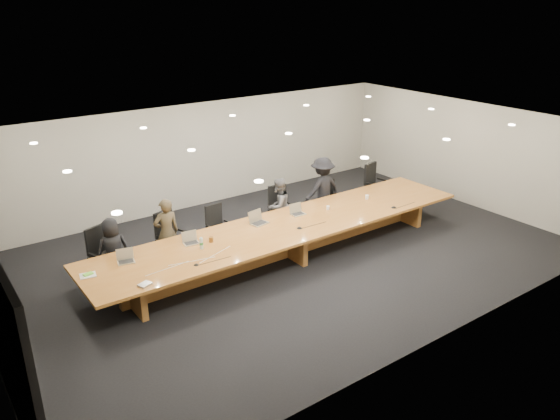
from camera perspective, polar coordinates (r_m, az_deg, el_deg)
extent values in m
plane|color=black|center=(12.14, 0.83, -4.82)|extent=(12.00, 12.00, 0.00)
cube|color=silver|center=(14.83, -8.44, 5.69)|extent=(12.00, 0.02, 2.80)
cube|color=#985921|center=(11.84, 0.85, -1.69)|extent=(9.00, 1.80, 0.06)
cube|color=brown|center=(11.99, 0.84, -3.34)|extent=(7.65, 0.15, 0.69)
cube|color=brown|center=(10.48, -15.33, -8.06)|extent=(0.12, 1.26, 0.69)
cube|color=brown|center=(11.99, 0.84, -3.34)|extent=(0.12, 1.26, 0.69)
cube|color=brown|center=(14.27, 12.53, 0.29)|extent=(0.12, 1.26, 0.69)
imported|color=black|center=(11.38, -17.06, -4.00)|extent=(0.66, 0.44, 1.33)
imported|color=#3A3120|center=(11.70, -11.76, -2.31)|extent=(0.57, 0.40, 1.49)
imported|color=#535355|center=(13.05, -0.15, 0.41)|extent=(0.78, 0.68, 1.38)
imported|color=black|center=(13.85, 4.43, 2.21)|extent=(1.07, 0.63, 1.64)
cylinder|color=silver|center=(10.79, -8.22, -3.48)|extent=(0.09, 0.09, 0.22)
cylinder|color=brown|center=(11.08, -7.22, -3.07)|extent=(0.09, 0.09, 0.11)
cone|color=white|center=(12.70, 5.03, 0.23)|extent=(0.08, 0.08, 0.09)
cone|color=white|center=(13.47, 9.08, 1.34)|extent=(0.09, 0.09, 0.10)
cube|color=silver|center=(10.31, -19.44, -6.46)|extent=(0.31, 0.27, 0.02)
cube|color=#6ECA36|center=(10.31, -19.41, -6.33)|extent=(0.18, 0.12, 0.03)
cube|color=#A8A8AC|center=(9.71, -13.94, -7.56)|extent=(0.26, 0.22, 0.03)
cone|color=black|center=(10.22, -8.75, -5.64)|extent=(0.11, 0.11, 0.03)
cone|color=black|center=(11.65, 2.04, -1.85)|extent=(0.15, 0.15, 0.03)
cone|color=black|center=(13.04, 11.81, 0.30)|extent=(0.17, 0.17, 0.03)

